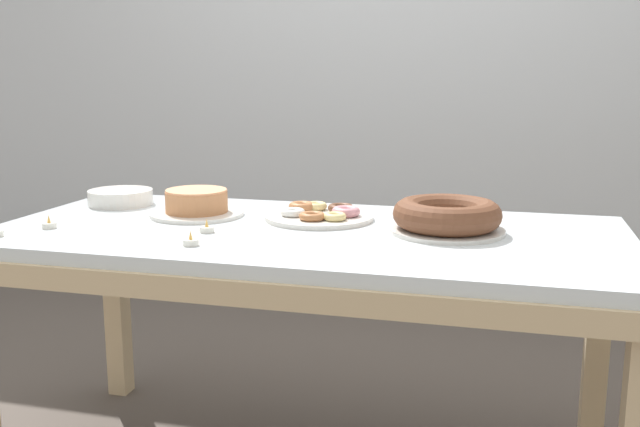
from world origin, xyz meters
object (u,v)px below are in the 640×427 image
(pastry_platter, at_px, (321,215))
(plate_stack, at_px, (121,197))
(tealight_right_edge, at_px, (49,225))
(tealight_centre, at_px, (207,229))
(tealight_near_front, at_px, (191,242))
(cake_golden_bundt, at_px, (447,217))
(cake_chocolate_round, at_px, (197,204))

(pastry_platter, relative_size, plate_stack, 1.55)
(tealight_right_edge, bearing_deg, pastry_platter, 24.13)
(tealight_centre, bearing_deg, tealight_near_front, -81.67)
(tealight_right_edge, bearing_deg, tealight_centre, 8.06)
(pastry_platter, bearing_deg, plate_stack, 174.79)
(pastry_platter, distance_m, tealight_near_front, 0.47)
(cake_golden_bundt, relative_size, pastry_platter, 0.97)
(cake_golden_bundt, distance_m, tealight_centre, 0.66)
(pastry_platter, bearing_deg, cake_chocolate_round, -173.71)
(cake_chocolate_round, bearing_deg, cake_golden_bundt, -3.41)
(tealight_near_front, bearing_deg, tealight_right_edge, 169.51)
(pastry_platter, xyz_separation_m, tealight_right_edge, (-0.71, -0.32, -0.00))
(cake_chocolate_round, relative_size, tealight_near_front, 7.17)
(tealight_near_front, height_order, tealight_centre, same)
(pastry_platter, distance_m, tealight_centre, 0.36)
(cake_chocolate_round, distance_m, tealight_near_front, 0.39)
(plate_stack, height_order, tealight_right_edge, plate_stack)
(cake_golden_bundt, height_order, tealight_centre, cake_golden_bundt)
(pastry_platter, distance_m, tealight_right_edge, 0.77)
(cake_chocolate_round, height_order, cake_golden_bundt, cake_golden_bundt)
(cake_golden_bundt, bearing_deg, plate_stack, 172.03)
(plate_stack, height_order, tealight_near_front, plate_stack)
(pastry_platter, height_order, tealight_near_front, pastry_platter)
(cake_chocolate_round, bearing_deg, plate_stack, 161.73)
(cake_chocolate_round, relative_size, pastry_platter, 0.88)
(pastry_platter, bearing_deg, tealight_centre, -135.40)
(tealight_right_edge, xyz_separation_m, tealight_centre, (0.45, 0.06, 0.00))
(cake_chocolate_round, height_order, plate_stack, cake_chocolate_round)
(plate_stack, xyz_separation_m, tealight_near_front, (0.47, -0.47, -0.01))
(tealight_near_front, relative_size, tealight_right_edge, 1.00)
(cake_chocolate_round, xyz_separation_m, tealight_right_edge, (-0.33, -0.27, -0.02))
(cake_chocolate_round, height_order, tealight_centre, cake_chocolate_round)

